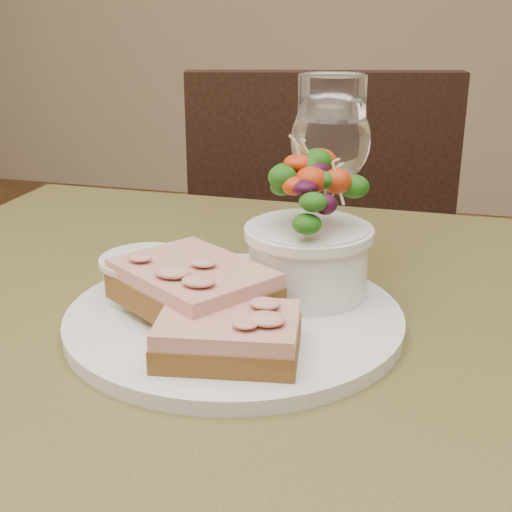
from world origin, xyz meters
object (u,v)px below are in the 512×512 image
(dinner_plate, at_px, (234,318))
(salad_bowl, at_px, (309,229))
(cafe_table, at_px, (230,446))
(sandwich_front, at_px, (228,336))
(chair_far, at_px, (309,372))
(ramekin, at_px, (147,275))
(wine_glass, at_px, (330,146))
(sandwich_back, at_px, (193,286))

(dinner_plate, height_order, salad_bowl, salad_bowl)
(salad_bowl, bearing_deg, cafe_table, -120.33)
(sandwich_front, distance_m, salad_bowl, 0.14)
(chair_far, distance_m, ramekin, 0.87)
(sandwich_front, xyz_separation_m, ramekin, (-0.10, 0.08, 0.00))
(sandwich_front, xyz_separation_m, salad_bowl, (0.03, 0.13, 0.04))
(sandwich_front, relative_size, salad_bowl, 0.89)
(ramekin, relative_size, salad_bowl, 0.58)
(wine_glass, bearing_deg, sandwich_front, -98.28)
(dinner_plate, distance_m, wine_glass, 0.20)
(sandwich_back, distance_m, wine_glass, 0.20)
(dinner_plate, distance_m, sandwich_front, 0.08)
(cafe_table, xyz_separation_m, wine_glass, (0.05, 0.18, 0.22))
(chair_far, xyz_separation_m, wine_glass, (0.12, -0.58, 0.58))
(wine_glass, bearing_deg, salad_bowl, -89.89)
(dinner_plate, xyz_separation_m, sandwich_back, (-0.03, -0.01, 0.03))
(cafe_table, relative_size, wine_glass, 4.57)
(cafe_table, bearing_deg, sandwich_back, 157.84)
(dinner_plate, bearing_deg, sandwich_back, -157.33)
(ramekin, distance_m, wine_glass, 0.21)
(cafe_table, relative_size, sandwich_back, 5.20)
(dinner_plate, xyz_separation_m, sandwich_front, (0.02, -0.07, 0.02))
(chair_far, bearing_deg, sandwich_front, 81.83)
(dinner_plate, xyz_separation_m, ramekin, (-0.08, 0.01, 0.03))
(chair_far, xyz_separation_m, sandwich_back, (0.04, -0.74, 0.49))
(sandwich_back, bearing_deg, chair_far, 126.55)
(ramekin, height_order, wine_glass, wine_glass)
(ramekin, relative_size, wine_glass, 0.42)
(dinner_plate, height_order, wine_glass, wine_glass)
(dinner_plate, bearing_deg, cafe_table, -84.10)
(ramekin, xyz_separation_m, wine_glass, (0.13, 0.14, 0.09))
(salad_bowl, bearing_deg, dinner_plate, -132.49)
(chair_far, bearing_deg, salad_bowl, 85.71)
(dinner_plate, bearing_deg, salad_bowl, 47.51)
(cafe_table, bearing_deg, wine_glass, 75.06)
(cafe_table, height_order, salad_bowl, salad_bowl)
(sandwich_front, bearing_deg, sandwich_back, 120.25)
(sandwich_back, distance_m, ramekin, 0.06)
(wine_glass, bearing_deg, ramekin, -133.47)
(cafe_table, xyz_separation_m, salad_bowl, (0.05, 0.08, 0.17))
(chair_far, height_order, wine_glass, wine_glass)
(cafe_table, relative_size, dinner_plate, 2.87)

